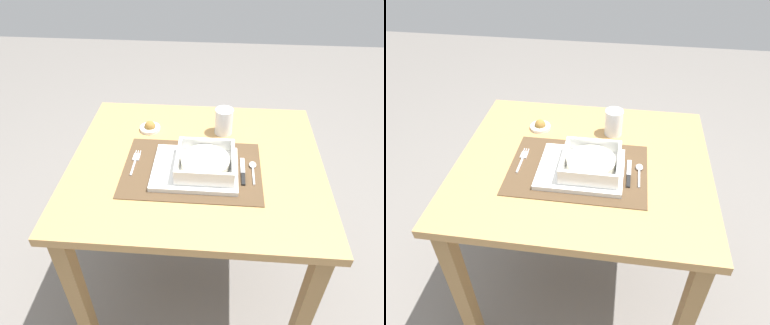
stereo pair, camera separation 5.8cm
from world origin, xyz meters
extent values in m
plane|color=slate|center=(0.00, 0.00, 0.00)|extent=(6.00, 6.00, 0.00)
cube|color=#B2844C|center=(0.00, 0.00, 0.70)|extent=(0.85, 0.74, 0.03)
cube|color=olive|center=(-0.38, -0.32, 0.34)|extent=(0.05, 0.05, 0.68)
cube|color=olive|center=(0.38, -0.32, 0.34)|extent=(0.05, 0.05, 0.68)
cube|color=olive|center=(-0.38, 0.32, 0.34)|extent=(0.05, 0.05, 0.68)
cube|color=olive|center=(0.38, 0.32, 0.34)|extent=(0.05, 0.05, 0.68)
cube|color=#4C3823|center=(-0.01, -0.04, 0.71)|extent=(0.45, 0.31, 0.00)
cube|color=white|center=(0.00, -0.05, 0.72)|extent=(0.28, 0.23, 0.02)
cube|color=white|center=(0.03, -0.05, 0.74)|extent=(0.18, 0.18, 0.01)
cube|color=white|center=(-0.05, -0.05, 0.76)|extent=(0.01, 0.18, 0.04)
cube|color=white|center=(0.12, -0.05, 0.76)|extent=(0.01, 0.18, 0.04)
cube|color=white|center=(0.03, -0.14, 0.76)|extent=(0.16, 0.01, 0.04)
cube|color=white|center=(0.03, 0.03, 0.76)|extent=(0.16, 0.01, 0.04)
cylinder|color=silver|center=(0.03, -0.05, 0.76)|extent=(0.16, 0.16, 0.03)
cube|color=silver|center=(-0.21, -0.06, 0.72)|extent=(0.01, 0.08, 0.00)
cube|color=silver|center=(-0.21, 0.00, 0.72)|extent=(0.02, 0.04, 0.00)
cylinder|color=silver|center=(-0.21, 0.03, 0.72)|extent=(0.00, 0.02, 0.00)
cylinder|color=silver|center=(-0.21, 0.03, 0.72)|extent=(0.00, 0.02, 0.00)
cylinder|color=silver|center=(-0.20, 0.03, 0.72)|extent=(0.00, 0.02, 0.00)
cube|color=silver|center=(0.19, -0.07, 0.72)|extent=(0.01, 0.08, 0.00)
ellipsoid|color=silver|center=(0.19, -0.01, 0.72)|extent=(0.02, 0.03, 0.01)
cube|color=black|center=(0.16, -0.09, 0.72)|extent=(0.01, 0.06, 0.01)
cube|color=silver|center=(0.16, -0.02, 0.72)|extent=(0.01, 0.08, 0.00)
cube|color=#59331E|center=(0.13, -0.09, 0.72)|extent=(0.01, 0.05, 0.01)
cube|color=silver|center=(0.13, -0.03, 0.72)|extent=(0.01, 0.08, 0.00)
cylinder|color=white|center=(0.09, 0.18, 0.76)|extent=(0.07, 0.07, 0.10)
cylinder|color=#C64C1E|center=(0.09, 0.18, 0.75)|extent=(0.05, 0.05, 0.07)
cylinder|color=white|center=(-0.19, 0.18, 0.72)|extent=(0.08, 0.08, 0.01)
sphere|color=olive|center=(-0.19, 0.18, 0.73)|extent=(0.04, 0.04, 0.04)
camera|label=1|loc=(0.06, -0.96, 1.48)|focal=33.89mm
camera|label=2|loc=(0.12, -0.95, 1.48)|focal=33.89mm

